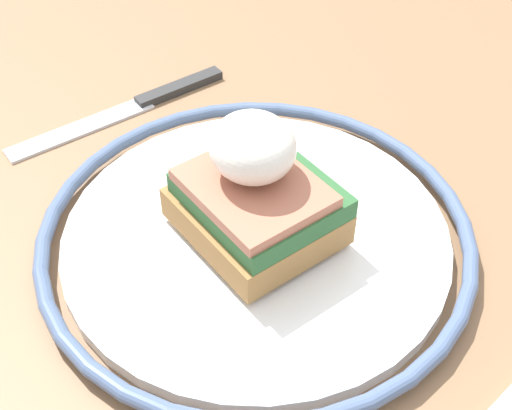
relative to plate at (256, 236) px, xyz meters
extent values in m
cube|color=#846042|center=(0.03, -0.02, -0.02)|extent=(1.12, 0.85, 0.03)
cylinder|color=#846042|center=(0.53, -0.39, -0.39)|extent=(0.06, 0.06, 0.71)
cylinder|color=white|center=(0.00, 0.00, 0.00)|extent=(0.25, 0.25, 0.01)
torus|color=slate|center=(0.00, 0.00, 0.00)|extent=(0.28, 0.28, 0.01)
cube|color=#9E703D|center=(0.00, 0.00, 0.02)|extent=(0.09, 0.08, 0.02)
cube|color=#2D6033|center=(0.00, 0.00, 0.04)|extent=(0.09, 0.08, 0.01)
cube|color=#AD664C|center=(0.00, 0.00, 0.05)|extent=(0.08, 0.07, 0.01)
ellipsoid|color=white|center=(0.00, 0.00, 0.07)|extent=(0.05, 0.05, 0.04)
cylinder|color=#EAD166|center=(0.06, -0.01, 0.01)|extent=(0.04, 0.04, 0.00)
cube|color=#2D2D2D|center=(0.18, -0.05, 0.00)|extent=(0.01, 0.08, 0.01)
cube|color=silver|center=(0.18, 0.04, -0.01)|extent=(0.02, 0.12, 0.00)
camera|label=1|loc=(-0.25, 0.19, 0.33)|focal=50.00mm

